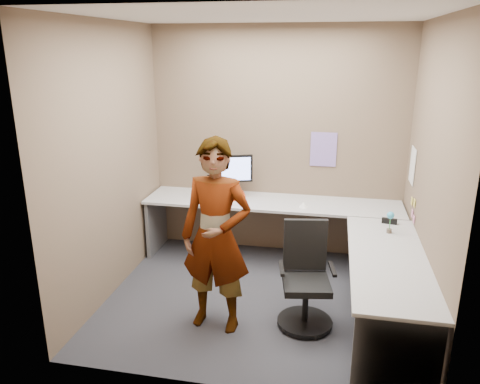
% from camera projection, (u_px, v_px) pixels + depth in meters
% --- Properties ---
extents(ground, '(3.00, 3.00, 0.00)m').
position_uv_depth(ground, '(258.00, 299.00, 4.73)').
color(ground, '#29292E').
rests_on(ground, ground).
extents(wall_back, '(3.00, 0.00, 3.00)m').
position_uv_depth(wall_back, '(277.00, 143.00, 5.54)').
color(wall_back, brown).
rests_on(wall_back, ground).
extents(wall_right, '(0.00, 2.70, 2.70)m').
position_uv_depth(wall_right, '(430.00, 179.00, 4.04)').
color(wall_right, brown).
rests_on(wall_right, ground).
extents(wall_left, '(0.00, 2.70, 2.70)m').
position_uv_depth(wall_left, '(109.00, 163.00, 4.61)').
color(wall_left, brown).
rests_on(wall_left, ground).
extents(ceiling, '(3.00, 3.00, 0.00)m').
position_uv_depth(ceiling, '(261.00, 15.00, 3.92)').
color(ceiling, white).
rests_on(ceiling, wall_back).
extents(desk, '(2.98, 2.58, 0.73)m').
position_uv_depth(desk, '(306.00, 235.00, 4.83)').
color(desk, '#AEAEAE').
rests_on(desk, ground).
extents(paper_ream, '(0.36, 0.31, 0.06)m').
position_uv_depth(paper_ream, '(232.00, 196.00, 5.51)').
color(paper_ream, red).
rests_on(paper_ream, desk).
extents(monitor, '(0.47, 0.21, 0.46)m').
position_uv_depth(monitor, '(232.00, 171.00, 5.44)').
color(monitor, black).
rests_on(monitor, paper_ream).
extents(laptop, '(0.40, 0.36, 0.25)m').
position_uv_depth(laptop, '(217.00, 194.00, 5.49)').
color(laptop, black).
rests_on(laptop, desk).
extents(trackball_mouse, '(0.12, 0.08, 0.07)m').
position_uv_depth(trackball_mouse, '(201.00, 195.00, 5.55)').
color(trackball_mouse, '#B7B7BC').
rests_on(trackball_mouse, desk).
extents(origami, '(0.10, 0.10, 0.06)m').
position_uv_depth(origami, '(303.00, 204.00, 5.22)').
color(origami, white).
rests_on(origami, desk).
extents(stapler, '(0.15, 0.06, 0.05)m').
position_uv_depth(stapler, '(389.00, 221.00, 4.73)').
color(stapler, black).
rests_on(stapler, desk).
extents(flower, '(0.07, 0.07, 0.22)m').
position_uv_depth(flower, '(390.00, 219.00, 4.46)').
color(flower, brown).
rests_on(flower, desk).
extents(calendar_purple, '(0.30, 0.01, 0.40)m').
position_uv_depth(calendar_purple, '(323.00, 149.00, 5.44)').
color(calendar_purple, '#846BB7').
rests_on(calendar_purple, wall_back).
extents(calendar_white, '(0.01, 0.28, 0.38)m').
position_uv_depth(calendar_white, '(413.00, 166.00, 4.92)').
color(calendar_white, white).
rests_on(calendar_white, wall_right).
extents(sticky_note_a, '(0.01, 0.07, 0.07)m').
position_uv_depth(sticky_note_a, '(414.00, 203.00, 4.68)').
color(sticky_note_a, '#F2E059').
rests_on(sticky_note_a, wall_right).
extents(sticky_note_b, '(0.01, 0.07, 0.07)m').
position_uv_depth(sticky_note_b, '(412.00, 213.00, 4.76)').
color(sticky_note_b, pink).
rests_on(sticky_note_b, wall_right).
extents(sticky_note_c, '(0.01, 0.07, 0.07)m').
position_uv_depth(sticky_note_c, '(414.00, 219.00, 4.66)').
color(sticky_note_c, pink).
rests_on(sticky_note_c, wall_right).
extents(sticky_note_d, '(0.01, 0.07, 0.07)m').
position_uv_depth(sticky_note_d, '(412.00, 201.00, 4.83)').
color(sticky_note_d, '#F2E059').
rests_on(sticky_note_d, wall_right).
extents(office_chair, '(0.52, 0.50, 0.94)m').
position_uv_depth(office_chair, '(305.00, 284.00, 4.24)').
color(office_chair, black).
rests_on(office_chair, ground).
extents(person, '(0.67, 0.48, 1.74)m').
position_uv_depth(person, '(216.00, 237.00, 4.06)').
color(person, '#999399').
rests_on(person, ground).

